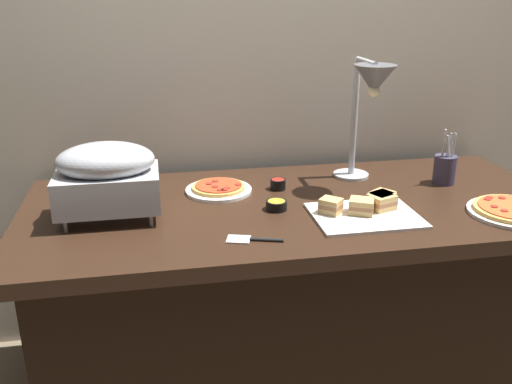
% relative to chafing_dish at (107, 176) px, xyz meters
% --- Properties ---
extents(ground_plane, '(8.00, 8.00, 0.00)m').
position_rel_chafing_dish_xyz_m(ground_plane, '(0.63, 0.02, -0.91)').
color(ground_plane, brown).
extents(back_wall, '(4.40, 0.04, 2.40)m').
position_rel_chafing_dish_xyz_m(back_wall, '(0.63, 0.52, 0.29)').
color(back_wall, beige).
rests_on(back_wall, ground_plane).
extents(buffet_table, '(1.90, 0.84, 0.76)m').
position_rel_chafing_dish_xyz_m(buffet_table, '(0.63, 0.02, -0.52)').
color(buffet_table, black).
rests_on(buffet_table, ground_plane).
extents(chafing_dish, '(0.33, 0.22, 0.26)m').
position_rel_chafing_dish_xyz_m(chafing_dish, '(0.00, 0.00, 0.00)').
color(chafing_dish, '#B7BABF').
rests_on(chafing_dish, buffet_table).
extents(heat_lamp, '(0.15, 0.31, 0.47)m').
position_rel_chafing_dish_xyz_m(heat_lamp, '(0.92, 0.13, 0.22)').
color(heat_lamp, '#B7BABF').
rests_on(heat_lamp, buffet_table).
extents(pizza_plate_front, '(0.24, 0.24, 0.03)m').
position_rel_chafing_dish_xyz_m(pizza_plate_front, '(0.38, 0.18, -0.13)').
color(pizza_plate_front, white).
rests_on(pizza_plate_front, buffet_table).
extents(sandwich_platter, '(0.34, 0.27, 0.06)m').
position_rel_chafing_dish_xyz_m(sandwich_platter, '(0.84, -0.12, -0.12)').
color(sandwich_platter, white).
rests_on(sandwich_platter, buffet_table).
extents(sauce_cup_near, '(0.07, 0.07, 0.03)m').
position_rel_chafing_dish_xyz_m(sauce_cup_near, '(0.55, -0.03, -0.13)').
color(sauce_cup_near, black).
rests_on(sauce_cup_near, buffet_table).
extents(sauce_cup_far, '(0.06, 0.06, 0.04)m').
position_rel_chafing_dish_xyz_m(sauce_cup_far, '(0.60, 0.17, -0.12)').
color(sauce_cup_far, black).
rests_on(sauce_cup_far, buffet_table).
extents(utensil_holder, '(0.08, 0.08, 0.22)m').
position_rel_chafing_dish_xyz_m(utensil_holder, '(1.24, 0.12, -0.09)').
color(utensil_holder, '#383347').
rests_on(utensil_holder, buffet_table).
extents(serving_spatula, '(0.17, 0.08, 0.01)m').
position_rel_chafing_dish_xyz_m(serving_spatula, '(0.42, -0.26, -0.14)').
color(serving_spatula, '#B7BABF').
rests_on(serving_spatula, buffet_table).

